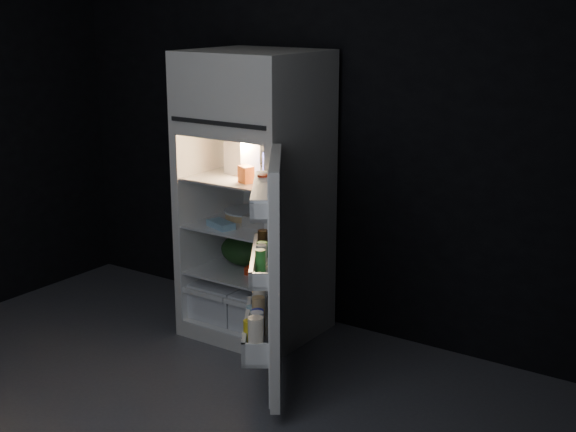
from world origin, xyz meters
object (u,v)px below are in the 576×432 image
Objects in this scene: refrigerator at (257,185)px; milk_jug at (242,154)px; yogurt_tray at (268,271)px; egg_carton at (264,223)px; fridge_door at (270,276)px.

milk_jug is at bearing -163.32° from refrigerator.
milk_jug is 0.94× the size of yogurt_tray.
egg_carton reaches higher than yogurt_tray.
egg_carton is at bearing 128.33° from fridge_door.
milk_jug reaches higher than yogurt_tray.
fridge_door reaches higher than egg_carton.
fridge_door is 4.80× the size of yogurt_tray.
egg_carton is 0.31m from yogurt_tray.
milk_jug is (-0.09, -0.03, 0.19)m from refrigerator.
milk_jug is 0.91× the size of egg_carton.
egg_carton is 1.03× the size of yogurt_tray.
refrigerator reaches higher than yogurt_tray.
yogurt_tray is at bearing -3.87° from milk_jug.
milk_jug is at bearing 153.88° from yogurt_tray.
refrigerator is 0.95m from fridge_door.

